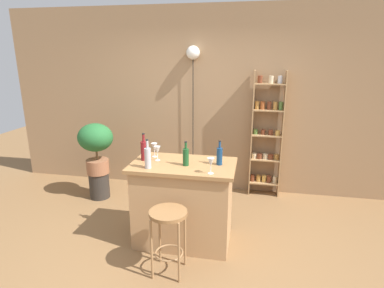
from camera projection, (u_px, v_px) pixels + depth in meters
The scene contains 15 objects.
ground at pixel (178, 255), 3.45m from camera, with size 12.00×12.00×0.00m, color brown.
back_wall at pixel (206, 101), 4.91m from camera, with size 6.40×0.10×2.80m, color #997551.
kitchen_counter at pixel (183, 203), 3.61m from camera, with size 1.14×0.68×0.95m.
bar_stool at pixel (168, 227), 3.06m from camera, with size 0.37×0.37×0.67m.
spice_shelf at pixel (267, 135), 4.71m from camera, with size 0.46×0.18×1.88m.
plant_stool at pixel (99, 185), 4.80m from camera, with size 0.29×0.29×0.39m, color #2D2823.
potted_plant at pixel (96, 143), 4.62m from camera, with size 0.51×0.46×0.75m.
bottle_soda_blue at pixel (186, 156), 3.40m from camera, with size 0.07×0.07×0.27m.
bottle_olive_oil at pixel (148, 157), 3.31m from camera, with size 0.07×0.07×0.31m.
bottle_vinegar at pixel (144, 150), 3.56m from camera, with size 0.07×0.07×0.31m.
bottle_wine_red at pixel (219, 156), 3.42m from camera, with size 0.06×0.06×0.27m.
wine_glass_left at pixel (154, 147), 3.68m from camera, with size 0.07×0.07×0.16m.
wine_glass_center at pixel (211, 162), 3.16m from camera, with size 0.07×0.07×0.16m.
wine_glass_right at pixel (157, 150), 3.55m from camera, with size 0.07×0.07×0.16m.
pendant_globe_light at pixel (193, 55), 4.66m from camera, with size 0.20×0.20×2.22m.
Camera 1 is at (0.73, -2.91, 2.10)m, focal length 29.78 mm.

